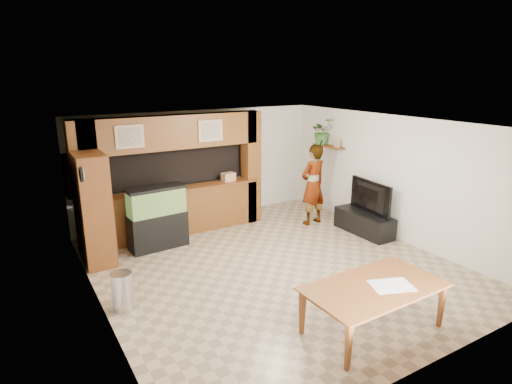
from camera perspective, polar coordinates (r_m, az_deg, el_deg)
floor at (r=7.96m, az=2.37°, el=-9.93°), size 6.50×6.50×0.00m
ceiling at (r=7.23m, az=2.61°, el=9.00°), size 6.50×6.50×0.00m
wall_back at (r=10.28m, az=-7.53°, el=3.54°), size 6.00×0.00×6.00m
wall_left at (r=6.43m, az=-20.55°, el=-4.80°), size 0.00×6.50×6.50m
wall_right at (r=9.43m, az=17.92°, el=1.80°), size 0.00×6.50×6.50m
partition at (r=9.38m, az=-11.34°, el=2.27°), size 4.20×0.99×2.60m
wall_clock at (r=7.22m, az=-22.25°, el=2.19°), size 0.05×0.25×0.25m
wall_shelf at (r=10.60m, az=9.66°, el=6.03°), size 0.25×0.90×0.04m
pantry_cabinet at (r=8.29m, az=-20.79°, el=-2.23°), size 0.52×0.85×2.07m
trash_can at (r=6.84m, az=-17.38°, el=-12.50°), size 0.32×0.32×0.59m
aquarium at (r=8.77m, az=-13.02°, el=-3.45°), size 1.15×0.43×1.28m
tv_stand at (r=9.75m, az=14.20°, el=-4.01°), size 0.51×1.40×0.47m
television at (r=9.57m, az=14.43°, el=-0.69°), size 0.27×1.24×0.71m
photo_frame at (r=10.36m, az=10.77°, el=6.45°), size 0.06×0.16×0.21m
potted_plant at (r=10.70m, az=8.83°, el=7.99°), size 0.61×0.54×0.64m
person at (r=9.93m, az=7.62°, el=0.97°), size 0.74×0.54×1.88m
microphone at (r=9.64m, az=8.65°, el=6.45°), size 0.04×0.10×0.16m
dining_table at (r=6.22m, az=15.56°, el=-14.85°), size 1.94×1.11×0.68m
newspaper_a at (r=6.14m, az=17.62°, el=-11.81°), size 0.66×0.57×0.01m
counter_box at (r=9.75m, az=-3.71°, el=2.01°), size 0.32×0.23×0.20m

